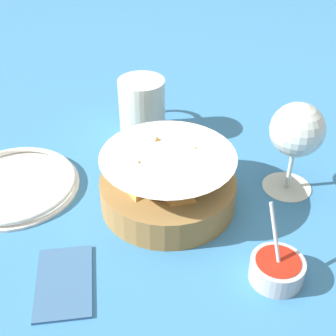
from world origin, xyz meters
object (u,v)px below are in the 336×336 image
object	(u,v)px
sauce_cup	(277,269)
beer_mug	(142,109)
food_basket	(168,182)
wine_glass	(297,133)
side_plate	(14,184)

from	to	relation	value
sauce_cup	beer_mug	size ratio (longest dim) A/B	0.80
food_basket	sauce_cup	distance (m)	0.21
food_basket	beer_mug	distance (m)	0.21
food_basket	wine_glass	bearing A→B (deg)	-98.47
food_basket	beer_mug	world-z (taller)	beer_mug
wine_glass	sauce_cup	bearing A→B (deg)	144.20
wine_glass	beer_mug	distance (m)	0.30
beer_mug	side_plate	size ratio (longest dim) A/B	0.61
wine_glass	beer_mug	size ratio (longest dim) A/B	1.19
beer_mug	side_plate	world-z (taller)	beer_mug
food_basket	beer_mug	bearing A→B (deg)	-6.90
beer_mug	sauce_cup	bearing A→B (deg)	-172.28
sauce_cup	beer_mug	distance (m)	0.41
food_basket	beer_mug	size ratio (longest dim) A/B	1.61
wine_glass	side_plate	size ratio (longest dim) A/B	0.72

